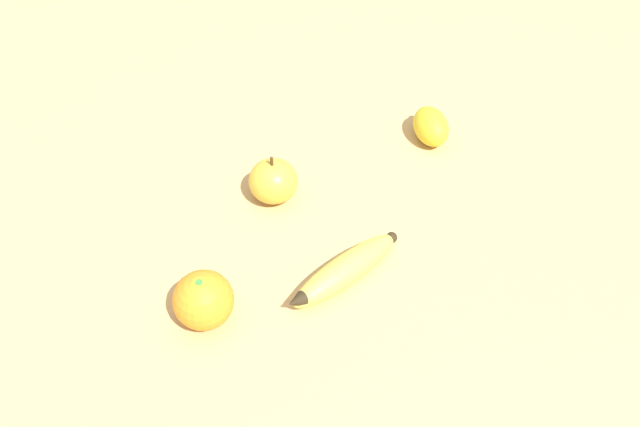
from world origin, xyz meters
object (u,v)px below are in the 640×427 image
object	(u,v)px
banana	(344,271)
lemon	(431,126)
orange	(203,300)
apple	(273,181)

from	to	relation	value
banana	lemon	bearing A→B (deg)	-157.70
banana	orange	xyz separation A→B (m)	(-0.13, -0.11, 0.02)
orange	banana	bearing A→B (deg)	41.33
orange	apple	size ratio (longest dim) A/B	0.96
orange	apple	world-z (taller)	apple
banana	apple	distance (m)	0.17
lemon	apple	bearing A→B (deg)	-129.19
apple	lemon	world-z (taller)	apple
banana	orange	bearing A→B (deg)	-22.06
lemon	orange	bearing A→B (deg)	-110.28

